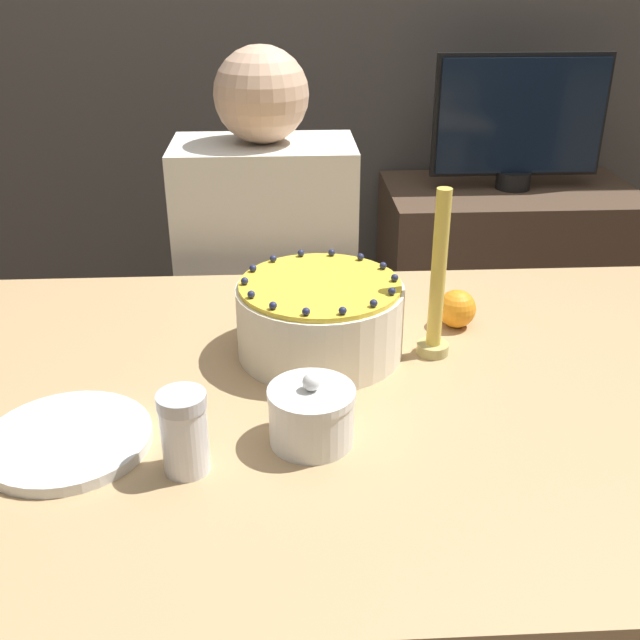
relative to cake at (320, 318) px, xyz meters
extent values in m
cube|color=tan|center=(0.04, -0.12, -0.08)|extent=(1.42, 0.92, 0.03)
cylinder|color=tan|center=(-0.61, 0.27, -0.45)|extent=(0.07, 0.07, 0.73)
cylinder|color=tan|center=(0.69, 0.27, -0.45)|extent=(0.07, 0.07, 0.73)
cylinder|color=#EFE5CC|center=(0.00, 0.00, 0.00)|extent=(0.27, 0.27, 0.12)
cylinder|color=yellow|center=(0.00, 0.00, 0.06)|extent=(0.26, 0.26, 0.01)
sphere|color=#23284C|center=(0.12, 0.00, 0.07)|extent=(0.01, 0.01, 0.01)
sphere|color=#23284C|center=(0.11, 0.05, 0.07)|extent=(0.01, 0.01, 0.01)
sphere|color=#23284C|center=(0.07, 0.09, 0.07)|extent=(0.01, 0.01, 0.01)
sphere|color=#23284C|center=(0.03, 0.12, 0.07)|extent=(0.01, 0.01, 0.01)
sphere|color=#23284C|center=(-0.03, 0.12, 0.07)|extent=(0.01, 0.01, 0.01)
sphere|color=#23284C|center=(-0.07, 0.09, 0.07)|extent=(0.01, 0.01, 0.01)
sphere|color=#23284C|center=(-0.11, 0.05, 0.07)|extent=(0.01, 0.01, 0.01)
sphere|color=#23284C|center=(-0.12, 0.00, 0.07)|extent=(0.01, 0.01, 0.01)
sphere|color=#23284C|center=(-0.11, -0.05, 0.07)|extent=(0.01, 0.01, 0.01)
sphere|color=#23284C|center=(-0.07, -0.09, 0.07)|extent=(0.01, 0.01, 0.01)
sphere|color=#23284C|center=(-0.03, -0.12, 0.07)|extent=(0.01, 0.01, 0.01)
sphere|color=#23284C|center=(0.03, -0.12, 0.07)|extent=(0.01, 0.01, 0.01)
sphere|color=#23284C|center=(0.07, -0.09, 0.07)|extent=(0.01, 0.01, 0.01)
sphere|color=#23284C|center=(0.11, -0.05, 0.07)|extent=(0.01, 0.01, 0.01)
cylinder|color=silver|center=(-0.03, -0.25, -0.03)|extent=(0.11, 0.11, 0.07)
cylinder|color=silver|center=(-0.03, -0.25, 0.01)|extent=(0.12, 0.12, 0.01)
sphere|color=silver|center=(-0.03, -0.25, 0.03)|extent=(0.02, 0.02, 0.02)
cylinder|color=white|center=(-0.19, -0.30, -0.01)|extent=(0.06, 0.06, 0.09)
cylinder|color=silver|center=(-0.19, -0.30, 0.04)|extent=(0.06, 0.06, 0.02)
cylinder|color=silver|center=(-0.35, -0.24, -0.06)|extent=(0.22, 0.22, 0.01)
cylinder|color=silver|center=(-0.35, -0.24, -0.05)|extent=(0.22, 0.22, 0.01)
cylinder|color=tan|center=(0.19, -0.02, -0.05)|extent=(0.05, 0.05, 0.02)
cylinder|color=gold|center=(0.19, -0.02, 0.09)|extent=(0.02, 0.02, 0.26)
sphere|color=orange|center=(0.24, 0.08, -0.03)|extent=(0.07, 0.07, 0.07)
cube|color=#595960|center=(-0.09, 0.53, -0.59)|extent=(0.34, 0.34, 0.45)
cube|color=silver|center=(-0.09, 0.53, -0.10)|extent=(0.40, 0.24, 0.53)
sphere|color=#D8AD8C|center=(-0.09, 0.53, 0.26)|extent=(0.20, 0.20, 0.20)
cube|color=#4C3828|center=(0.62, 1.01, -0.45)|extent=(0.73, 0.43, 0.73)
cylinder|color=black|center=(0.62, 1.01, -0.07)|extent=(0.10, 0.10, 0.05)
cube|color=black|center=(0.62, 1.02, 0.12)|extent=(0.49, 0.02, 0.34)
cube|color=black|center=(0.62, 1.01, 0.12)|extent=(0.47, 0.03, 0.32)
camera|label=1|loc=(-0.06, -1.09, 0.54)|focal=42.00mm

